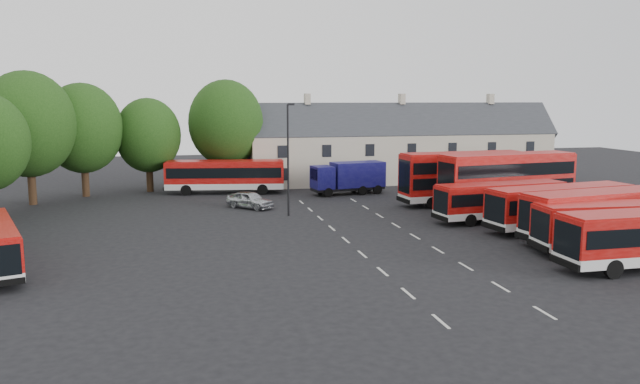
{
  "coord_description": "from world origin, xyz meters",
  "views": [
    {
      "loc": [
        -10.69,
        -38.02,
        9.54
      ],
      "look_at": [
        -0.11,
        9.55,
        2.2
      ],
      "focal_mm": 35.0,
      "sensor_mm": 36.0,
      "label": 1
    }
  ],
  "objects_px": {
    "silver_car": "(250,200)",
    "lamppost": "(288,156)",
    "box_truck": "(349,176)",
    "bus_dd_south": "(507,179)"
  },
  "relations": [
    {
      "from": "bus_dd_south",
      "to": "silver_car",
      "type": "height_order",
      "value": "bus_dd_south"
    },
    {
      "from": "bus_dd_south",
      "to": "lamppost",
      "type": "height_order",
      "value": "lamppost"
    },
    {
      "from": "bus_dd_south",
      "to": "box_truck",
      "type": "height_order",
      "value": "bus_dd_south"
    },
    {
      "from": "silver_car",
      "to": "lamppost",
      "type": "height_order",
      "value": "lamppost"
    },
    {
      "from": "bus_dd_south",
      "to": "lamppost",
      "type": "distance_m",
      "value": 18.62
    },
    {
      "from": "box_truck",
      "to": "silver_car",
      "type": "height_order",
      "value": "box_truck"
    },
    {
      "from": "box_truck",
      "to": "silver_car",
      "type": "bearing_deg",
      "value": -159.8
    },
    {
      "from": "bus_dd_south",
      "to": "lamppost",
      "type": "xyz_separation_m",
      "value": [
        -18.39,
        2.13,
        2.06
      ]
    },
    {
      "from": "silver_car",
      "to": "lamppost",
      "type": "distance_m",
      "value": 6.47
    },
    {
      "from": "bus_dd_south",
      "to": "silver_car",
      "type": "xyz_separation_m",
      "value": [
        -21.11,
        6.31,
        -2.07
      ]
    }
  ]
}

